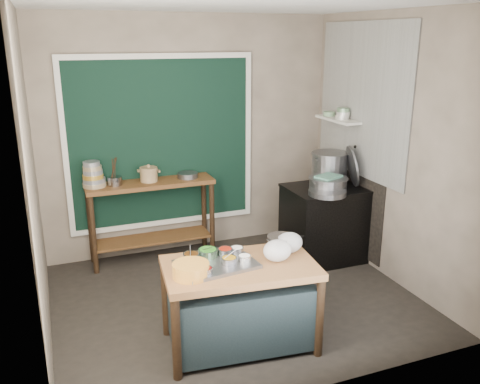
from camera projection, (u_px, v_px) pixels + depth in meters
name	position (u px, v px, depth m)	size (l,w,h in m)	color
floor	(235.00, 300.00, 5.13)	(3.50, 3.00, 0.02)	black
back_wall	(190.00, 136.00, 6.06)	(3.50, 0.02, 2.80)	gray
left_wall	(31.00, 183.00, 4.10)	(0.02, 3.00, 2.80)	gray
right_wall	(391.00, 150.00, 5.33)	(0.02, 3.00, 2.80)	gray
ceiling	(234.00, 3.00, 4.30)	(3.50, 3.00, 0.02)	gray
curtain_panel	(162.00, 143.00, 5.92)	(2.10, 0.02, 1.90)	black
curtain_frame	(162.00, 143.00, 5.91)	(2.22, 0.03, 2.02)	beige
tile_panel	(362.00, 101.00, 5.68)	(0.02, 1.70, 1.70)	#B2B2AA
soot_patch	(351.00, 196.00, 6.10)	(0.01, 1.30, 1.30)	black
wall_shelf	(338.00, 120.00, 5.98)	(0.22, 0.70, 0.03)	beige
prep_table	(240.00, 305.00, 4.27)	(1.25, 0.72, 0.75)	olive
back_counter	(152.00, 221.00, 5.94)	(1.45, 0.40, 0.95)	brown
stove_block	(326.00, 224.00, 5.96)	(0.90, 0.68, 0.85)	black
stove_top	(327.00, 188.00, 5.83)	(0.92, 0.69, 0.03)	black
condiment_tray	(217.00, 264.00, 4.13)	(0.62, 0.44, 0.03)	gray
condiment_bowls	(213.00, 257.00, 4.15)	(0.55, 0.44, 0.06)	gray
yellow_basin	(191.00, 270.00, 3.93)	(0.29, 0.29, 0.11)	orange
saucepan	(281.00, 243.00, 4.40)	(0.25, 0.25, 0.14)	gray
plastic_bag_a	(277.00, 251.00, 4.20)	(0.24, 0.20, 0.18)	white
plastic_bag_b	(289.00, 242.00, 4.37)	(0.24, 0.20, 0.18)	white
bowl_stack	(93.00, 176.00, 5.57)	(0.25, 0.25, 0.29)	tan
utensil_cup	(115.00, 181.00, 5.65)	(0.16, 0.16, 0.10)	gray
ceramic_crock	(149.00, 175.00, 5.79)	(0.21, 0.21, 0.14)	#9B7B54
wide_bowl	(188.00, 175.00, 5.95)	(0.24, 0.24, 0.06)	gray
stock_pot	(329.00, 167.00, 6.01)	(0.45, 0.45, 0.35)	gray
pot_lid	(352.00, 166.00, 5.82)	(0.48, 0.48, 0.02)	gray
steamer	(328.00, 184.00, 5.70)	(0.45, 0.45, 0.15)	gray
green_cloth	(328.00, 177.00, 5.68)	(0.27, 0.21, 0.02)	#5B957F
shallow_pan	(327.00, 193.00, 5.54)	(0.41, 0.41, 0.05)	gray
shelf_bowl_stack	(342.00, 114.00, 5.88)	(0.16, 0.16, 0.13)	silver
shelf_bowl_green	(329.00, 114.00, 6.15)	(0.14, 0.14, 0.05)	gray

